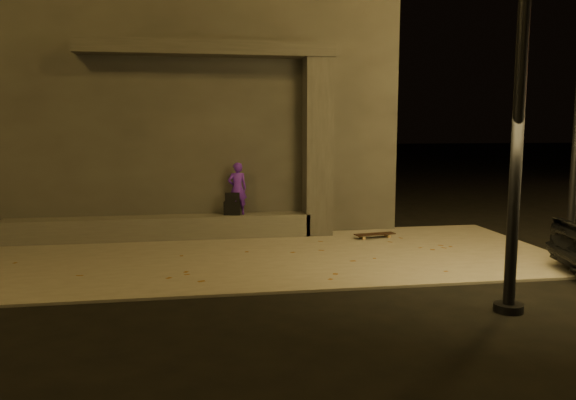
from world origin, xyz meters
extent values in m
plane|color=black|center=(0.00, 0.00, 0.00)|extent=(120.00, 120.00, 0.00)
cube|color=slate|center=(0.00, 2.00, 0.02)|extent=(11.00, 4.40, 0.04)
cube|color=#373532|center=(-1.00, 6.50, 2.60)|extent=(9.00, 5.00, 5.20)
cube|color=#504E49|center=(-1.50, 3.75, 0.27)|extent=(6.00, 0.55, 0.45)
cube|color=#373532|center=(1.70, 3.75, 1.84)|extent=(0.55, 0.55, 3.60)
cube|color=#373532|center=(-0.50, 3.80, 3.78)|extent=(5.00, 0.70, 0.28)
imported|color=#501CB8|center=(0.05, 3.75, 1.02)|extent=(0.41, 0.29, 1.06)
cube|color=black|center=(-0.06, 3.75, 0.63)|extent=(0.36, 0.26, 0.27)
cube|color=black|center=(-0.06, 3.75, 0.86)|extent=(0.29, 0.08, 0.19)
cube|color=black|center=(2.75, 3.10, 0.12)|extent=(0.86, 0.34, 0.02)
cylinder|color=tan|center=(3.01, 3.22, 0.07)|extent=(0.06, 0.04, 0.06)
cylinder|color=tan|center=(3.04, 3.06, 0.07)|extent=(0.06, 0.04, 0.06)
cylinder|color=tan|center=(2.46, 3.14, 0.07)|extent=(0.06, 0.04, 0.06)
cylinder|color=tan|center=(2.49, 2.98, 0.07)|extent=(0.06, 0.04, 0.06)
cube|color=#99999E|center=(3.03, 3.14, 0.10)|extent=(0.08, 0.18, 0.02)
cube|color=#99999E|center=(2.47, 3.06, 0.10)|extent=(0.08, 0.18, 0.02)
cylinder|color=black|center=(3.01, -1.38, 3.66)|extent=(0.14, 0.14, 7.32)
cylinder|color=black|center=(3.01, -1.38, 0.05)|extent=(0.36, 0.36, 0.10)
cylinder|color=black|center=(6.07, 1.70, 0.05)|extent=(0.36, 0.36, 0.10)
camera|label=1|loc=(-0.79, -7.56, 2.30)|focal=35.00mm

